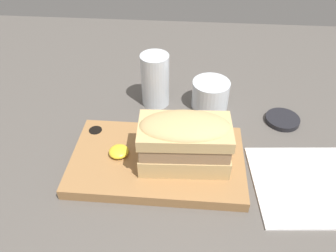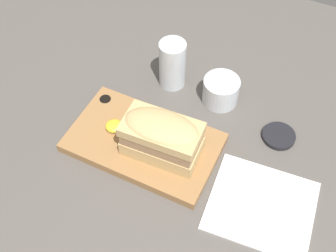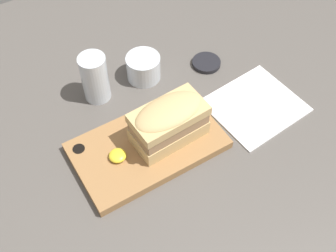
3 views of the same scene
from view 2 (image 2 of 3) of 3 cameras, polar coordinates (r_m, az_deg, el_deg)
dining_table at (r=91.05cm, az=-5.74°, el=-1.98°), size 159.62×129.19×2.00cm
serving_board at (r=87.77cm, az=-3.49°, el=-2.43°), size 30.82×18.23×2.13cm
sandwich at (r=81.17cm, az=-0.85°, el=-1.32°), size 15.60×9.01×9.60cm
mustard_dollop at (r=88.86cm, az=-7.36°, el=-0.03°), size 3.58×3.58×1.43cm
water_glass at (r=96.46cm, az=0.60°, el=8.03°), size 6.07×6.07×11.81cm
wine_glass at (r=95.10cm, az=7.14°, el=4.64°), size 8.10×8.10×6.11cm
napkin at (r=83.26cm, az=12.54°, el=-10.46°), size 20.97×19.09×0.40cm
condiment_dish at (r=92.48cm, az=14.76°, el=-1.32°), size 7.04×7.04×1.04cm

